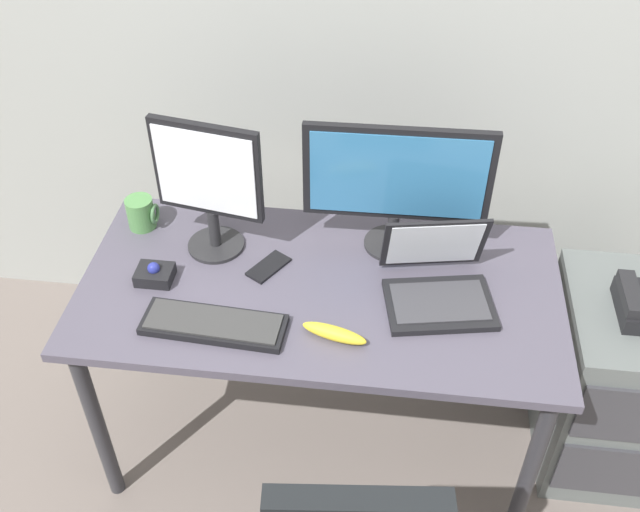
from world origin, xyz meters
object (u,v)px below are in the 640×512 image
cell_phone (268,267)px  banana (334,333)px  monitor_side (208,182)px  trackball_mouse (155,274)px  file_cabinet (613,381)px  monitor_main (397,181)px  laptop (437,282)px  coffee_mug (141,213)px  keyboard (214,324)px

cell_phone → banana: bearing=-16.9°
monitor_side → banana: size_ratio=2.37×
trackball_mouse → banana: trackball_mouse is taller
file_cabinet → monitor_main: bearing=170.5°
monitor_side → trackball_mouse: monitor_side is taller
cell_phone → banana: 0.36m
laptop → file_cabinet: bearing=7.5°
file_cabinet → monitor_main: monitor_main is taller
monitor_main → banana: 0.50m
monitor_side → coffee_mug: size_ratio=4.21×
monitor_side → monitor_main: bearing=7.8°
monitor_side → cell_phone: size_ratio=3.17×
file_cabinet → monitor_side: size_ratio=1.52×
laptop → banana: size_ratio=1.89×
file_cabinet → monitor_side: 1.50m
monitor_side → coffee_mug: (-0.26, 0.07, -0.20)m
trackball_mouse → laptop: bearing=2.5°
keyboard → file_cabinet: bearing=13.2°
file_cabinet → keyboard: size_ratio=1.64×
file_cabinet → trackball_mouse: 1.55m
laptop → trackball_mouse: laptop is taller
keyboard → coffee_mug: (-0.34, 0.42, 0.04)m
monitor_side → laptop: (0.70, -0.14, -0.20)m
keyboard → cell_phone: (0.11, 0.27, -0.01)m
monitor_main → trackball_mouse: size_ratio=5.17×
coffee_mug → banana: coffee_mug is taller
monitor_side → laptop: 0.74m
file_cabinet → banana: size_ratio=3.61×
file_cabinet → trackball_mouse: bearing=-175.3°
monitor_main → trackball_mouse: 0.79m
cell_phone → keyboard: bearing=-80.3°
monitor_main → keyboard: bearing=-138.7°
cell_phone → monitor_side: bearing=-171.7°
trackball_mouse → banana: size_ratio=0.58×
monitor_main → coffee_mug: 0.85m
monitor_main → laptop: bearing=-56.5°
monitor_side → coffee_mug: monitor_side is taller
monitor_main → monitor_side: bearing=-172.2°
cell_phone → monitor_main: bearing=54.6°
keyboard → trackball_mouse: 0.28m
monitor_main → file_cabinet: bearing=-9.5°
coffee_mug → laptop: bearing=-12.4°
coffee_mug → keyboard: bearing=-51.4°
keyboard → coffee_mug: size_ratio=3.89×
laptop → trackball_mouse: bearing=-177.5°
file_cabinet → monitor_main: 1.03m
laptop → cell_phone: bearing=173.8°
monitor_side → keyboard: (0.08, -0.35, -0.24)m
file_cabinet → monitor_side: monitor_side is taller
cell_phone → file_cabinet: bearing=33.2°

